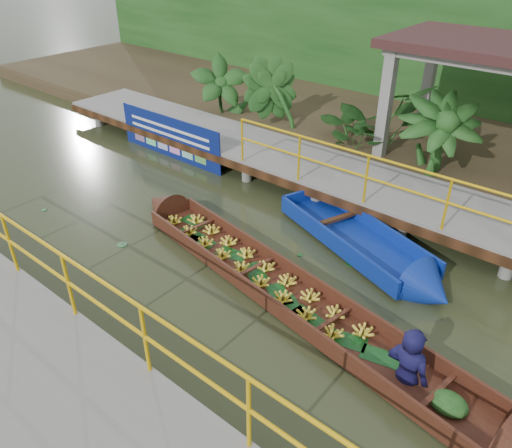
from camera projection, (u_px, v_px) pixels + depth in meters
The scene contains 10 objects.
ground at pixel (195, 241), 9.75m from camera, with size 80.00×80.00×0.00m, color #262E17.
land_strip at pixel (380, 128), 14.57m from camera, with size 30.00×8.00×0.45m, color #34271A.
far_dock at pixel (300, 164), 11.75m from camera, with size 16.00×2.06×1.66m.
near_dock at pixel (10, 388), 6.29m from camera, with size 18.00×2.40×1.73m.
pavilion at pixel (494, 59), 10.79m from camera, with size 4.40×3.00×3.00m.
foliage_backdrop at pixel (426, 50), 15.30m from camera, with size 30.00×0.80×4.00m, color #153F14.
vendor_boat at pixel (307, 300), 7.84m from camera, with size 8.86×2.29×2.09m.
moored_blue_boat at pixel (389, 263), 8.84m from camera, with size 4.13×2.31×0.96m.
blue_banner at pixel (170, 137), 13.00m from camera, with size 3.63×0.04×1.14m.
tropical_plants at pixel (429, 130), 11.32m from camera, with size 14.39×1.39×1.74m.
Camera 1 is at (6.15, -5.52, 5.32)m, focal length 35.00 mm.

